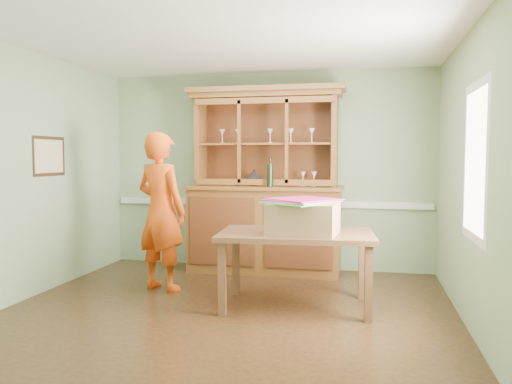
% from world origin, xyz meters
% --- Properties ---
extents(floor, '(4.50, 4.50, 0.00)m').
position_xyz_m(floor, '(0.00, 0.00, 0.00)').
color(floor, '#452B16').
rests_on(floor, ground).
extents(ceiling, '(4.50, 4.50, 0.00)m').
position_xyz_m(ceiling, '(0.00, 0.00, 2.70)').
color(ceiling, white).
rests_on(ceiling, wall_back).
extents(wall_back, '(4.50, 0.00, 4.50)m').
position_xyz_m(wall_back, '(0.00, 2.00, 1.35)').
color(wall_back, '#88A67C').
rests_on(wall_back, floor).
extents(wall_left, '(0.00, 4.00, 4.00)m').
position_xyz_m(wall_left, '(-2.25, 0.00, 1.35)').
color(wall_left, '#88A67C').
rests_on(wall_left, floor).
extents(wall_right, '(0.00, 4.00, 4.00)m').
position_xyz_m(wall_right, '(2.25, 0.00, 1.35)').
color(wall_right, '#88A67C').
rests_on(wall_right, floor).
extents(wall_front, '(4.50, 0.00, 4.50)m').
position_xyz_m(wall_front, '(0.00, -2.00, 1.35)').
color(wall_front, '#88A67C').
rests_on(wall_front, floor).
extents(chair_rail, '(4.41, 0.05, 0.08)m').
position_xyz_m(chair_rail, '(0.00, 1.98, 0.90)').
color(chair_rail, silver).
rests_on(chair_rail, wall_back).
extents(framed_map, '(0.03, 0.60, 0.46)m').
position_xyz_m(framed_map, '(-2.23, 0.30, 1.55)').
color(framed_map, '#302013').
rests_on(framed_map, wall_left).
extents(window_panel, '(0.03, 0.96, 1.36)m').
position_xyz_m(window_panel, '(2.23, -0.30, 1.50)').
color(window_panel, silver).
rests_on(window_panel, wall_right).
extents(china_hutch, '(2.09, 0.69, 2.46)m').
position_xyz_m(china_hutch, '(0.02, 1.72, 0.86)').
color(china_hutch, brown).
rests_on(china_hutch, floor).
extents(dining_table, '(1.63, 1.06, 0.78)m').
position_xyz_m(dining_table, '(0.65, 0.20, 0.69)').
color(dining_table, brown).
rests_on(dining_table, floor).
extents(cardboard_box, '(0.71, 0.59, 0.31)m').
position_xyz_m(cardboard_box, '(0.74, 0.10, 0.93)').
color(cardboard_box, '#96754D').
rests_on(cardboard_box, dining_table).
extents(kite_stack, '(0.79, 0.79, 0.04)m').
position_xyz_m(kite_stack, '(0.73, 0.06, 1.11)').
color(kite_stack, green).
rests_on(kite_stack, cardboard_box).
extents(person, '(0.78, 0.64, 1.83)m').
position_xyz_m(person, '(-0.97, 0.55, 0.91)').
color(person, '#EB4C0E').
rests_on(person, floor).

